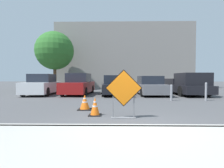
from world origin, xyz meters
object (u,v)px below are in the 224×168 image
object	(u,v)px
parked_car_nearest	(42,85)
bollard_second	(206,91)
parked_car_second	(79,85)
traffic_cone_second	(85,102)
parked_car_fourth	(150,86)
road_closed_sign	(124,92)
pickup_truck	(187,85)
traffic_cone_nearest	(95,106)
bollard_nearest	(171,92)
parked_car_third	(114,86)

from	to	relation	value
parked_car_nearest	bollard_second	bearing A→B (deg)	159.26
parked_car_nearest	parked_car_second	world-z (taller)	parked_car_second
parked_car_nearest	bollard_second	size ratio (longest dim) A/B	4.14
parked_car_second	traffic_cone_second	bearing A→B (deg)	106.24
parked_car_fourth	bollard_second	bearing A→B (deg)	122.76
parked_car_nearest	traffic_cone_second	bearing A→B (deg)	122.09
road_closed_sign	pickup_truck	distance (m)	9.18
traffic_cone_nearest	pickup_truck	distance (m)	9.43
parked_car_second	road_closed_sign	bearing A→B (deg)	113.47
road_closed_sign	parked_car_fourth	xyz separation A→B (m)	(2.35, 7.69, -0.18)
parked_car_second	bollard_nearest	distance (m)	6.98
road_closed_sign	parked_car_nearest	bearing A→B (deg)	127.20
traffic_cone_nearest	traffic_cone_second	size ratio (longest dim) A/B	1.03
traffic_cone_nearest	bollard_nearest	bearing A→B (deg)	45.53
parked_car_second	bollard_nearest	bearing A→B (deg)	150.25
parked_car_third	bollard_nearest	bearing A→B (deg)	129.43
road_closed_sign	bollard_second	xyz separation A→B (m)	(4.72, 4.25, -0.29)
parked_car_second	pickup_truck	xyz separation A→B (m)	(8.14, -0.30, -0.01)
parked_car_fourth	bollard_second	size ratio (longest dim) A/B	4.31
road_closed_sign	bollard_second	bearing A→B (deg)	41.98
parked_car_fourth	bollard_second	distance (m)	4.19
parked_car_third	pickup_truck	distance (m)	5.43
traffic_cone_second	bollard_nearest	size ratio (longest dim) A/B	0.67
parked_car_second	traffic_cone_nearest	bearing A→B (deg)	108.12
road_closed_sign	parked_car_second	bearing A→B (deg)	111.11
traffic_cone_nearest	traffic_cone_second	bearing A→B (deg)	116.39
road_closed_sign	pickup_truck	world-z (taller)	pickup_truck
traffic_cone_second	parked_car_fourth	world-z (taller)	parked_car_fourth
parked_car_nearest	parked_car_third	world-z (taller)	parked_car_nearest
road_closed_sign	bollard_second	size ratio (longest dim) A/B	1.51
parked_car_second	parked_car_fourth	bearing A→B (deg)	179.60
parked_car_fourth	pickup_truck	world-z (taller)	pickup_truck
parked_car_second	parked_car_third	bearing A→B (deg)	176.60
road_closed_sign	traffic_cone_nearest	size ratio (longest dim) A/B	2.44
parked_car_second	bollard_second	world-z (taller)	parked_car_second
parked_car_second	pickup_truck	distance (m)	8.15
pickup_truck	traffic_cone_nearest	bearing A→B (deg)	48.64
road_closed_sign	parked_car_fourth	size ratio (longest dim) A/B	0.35
parked_car_third	parked_car_fourth	size ratio (longest dim) A/B	1.01
traffic_cone_second	parked_car_third	world-z (taller)	parked_car_third
pickup_truck	bollard_second	xyz separation A→B (m)	(-0.35, -3.41, -0.19)
parked_car_nearest	bollard_second	xyz separation A→B (m)	(10.51, -3.37, -0.17)
traffic_cone_nearest	pickup_truck	bearing A→B (deg)	50.36
traffic_cone_second	parked_car_second	xyz separation A→B (m)	(-1.60, 6.49, 0.43)
parked_car_nearest	parked_car_third	xyz separation A→B (m)	(5.42, 0.06, -0.04)
parked_car_third	bollard_second	distance (m)	6.14
parked_car_second	bollard_second	distance (m)	8.63
road_closed_sign	bollard_nearest	world-z (taller)	road_closed_sign
bollard_nearest	bollard_second	distance (m)	1.89
parked_car_third	bollard_nearest	xyz separation A→B (m)	(3.20, -3.43, -0.20)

